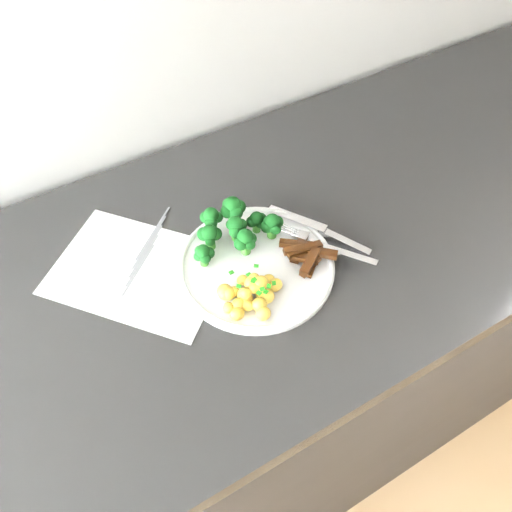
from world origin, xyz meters
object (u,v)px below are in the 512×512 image
(counter, at_px, (263,371))
(potatoes, at_px, (249,294))
(plate, at_px, (256,265))
(fork, at_px, (328,246))
(beef_strips, at_px, (307,253))
(recipe_paper, at_px, (139,271))
(broccoli, at_px, (235,226))
(knife, at_px, (331,235))

(counter, xyz_separation_m, potatoes, (-0.08, -0.08, 0.48))
(plate, xyz_separation_m, fork, (0.12, -0.03, 0.01))
(fork, bearing_deg, plate, 164.24)
(potatoes, bearing_deg, beef_strips, 10.82)
(recipe_paper, bearing_deg, broccoli, -9.80)
(counter, relative_size, potatoes, 24.22)
(recipe_paper, xyz_separation_m, plate, (0.17, -0.09, 0.01))
(counter, distance_m, plate, 0.47)
(counter, distance_m, knife, 0.48)
(counter, bearing_deg, potatoes, -134.82)
(counter, bearing_deg, fork, -35.97)
(plate, bearing_deg, fork, -15.76)
(potatoes, distance_m, beef_strips, 0.12)
(recipe_paper, distance_m, beef_strips, 0.27)
(plate, bearing_deg, broccoli, 93.88)
(broccoli, distance_m, beef_strips, 0.12)
(counter, height_order, plate, plate)
(broccoli, bearing_deg, beef_strips, -48.50)
(plate, xyz_separation_m, potatoes, (-0.04, -0.05, 0.01))
(potatoes, bearing_deg, recipe_paper, 131.23)
(counter, bearing_deg, recipe_paper, 162.62)
(broccoli, distance_m, fork, 0.15)
(knife, bearing_deg, fork, -136.93)
(broccoli, height_order, fork, broccoli)
(fork, relative_size, knife, 0.90)
(plate, bearing_deg, recipe_paper, 151.87)
(beef_strips, xyz_separation_m, fork, (0.04, -0.00, -0.00))
(recipe_paper, bearing_deg, potatoes, -48.77)
(fork, height_order, knife, fork)
(counter, xyz_separation_m, beef_strips, (0.04, -0.06, 0.48))
(knife, bearing_deg, plate, 175.69)
(broccoli, bearing_deg, counter, -41.57)
(counter, relative_size, recipe_paper, 7.48)
(plate, height_order, potatoes, potatoes)
(fork, bearing_deg, counter, 144.03)
(potatoes, bearing_deg, plate, 51.15)
(recipe_paper, height_order, broccoli, broccoli)
(plate, height_order, broccoli, broccoli)
(plate, xyz_separation_m, beef_strips, (0.08, -0.03, 0.01))
(counter, relative_size, broccoli, 15.32)
(potatoes, xyz_separation_m, beef_strips, (0.12, 0.02, -0.00))
(plate, relative_size, potatoes, 2.50)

